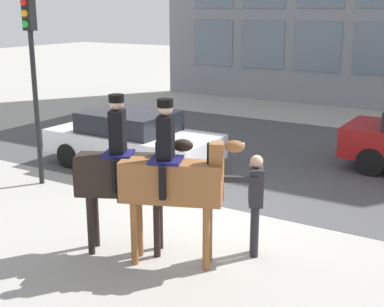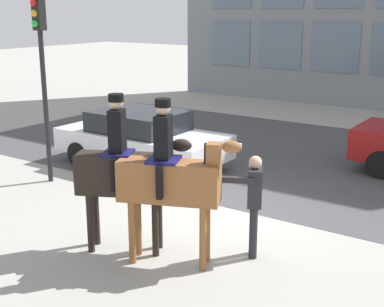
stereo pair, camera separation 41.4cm
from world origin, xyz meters
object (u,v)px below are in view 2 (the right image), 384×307
Objects in this scene: traffic_light at (42,61)px; mounted_horse_companion at (171,178)px; mounted_horse_lead at (125,171)px; pedestrian_bystander at (253,198)px; street_car_near_lane at (142,138)px.

mounted_horse_companion is at bearing -19.85° from traffic_light.
pedestrian_bystander is at bearing 1.19° from mounted_horse_lead.
mounted_horse_companion is (0.87, 0.05, 0.02)m from mounted_horse_lead.
street_car_near_lane is at bearing 100.11° from mounted_horse_lead.
traffic_light is (-0.94, -2.19, 2.03)m from street_car_near_lane.
mounted_horse_companion is 0.60× the size of street_car_near_lane.
traffic_light is at bearing -35.97° from pedestrian_bystander.
traffic_light is (-4.74, 1.71, 1.37)m from mounted_horse_companion.
mounted_horse_lead is at bearing 161.25° from mounted_horse_companion.
street_car_near_lane is at bearing 112.11° from mounted_horse_companion.
street_car_near_lane is (-2.93, 3.96, -0.64)m from mounted_horse_lead.
pedestrian_bystander is 0.41× the size of traffic_light.
pedestrian_bystander reaches higher than street_car_near_lane.
pedestrian_bystander is (0.94, 0.90, -0.40)m from mounted_horse_companion.
mounted_horse_companion is at bearing 15.71° from pedestrian_bystander.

